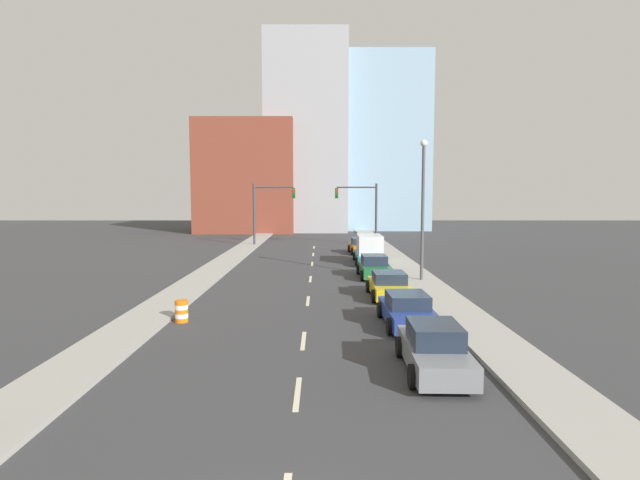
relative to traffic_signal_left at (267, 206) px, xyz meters
The scene contains 22 objects.
sidewalk_left 5.34m from the traffic_signal_left, 124.07° to the left, with size 2.30×99.92×0.16m.
sidewalk_right 13.25m from the traffic_signal_left, 12.41° to the left, with size 2.30×99.92×0.16m.
lane_stripe_at_7m 40.65m from the traffic_signal_left, 82.59° to the right, with size 0.16×2.40×0.01m, color beige.
lane_stripe_at_12m 35.71m from the traffic_signal_left, 81.54° to the right, with size 0.16×2.40×0.01m, color beige.
lane_stripe_at_19m 28.80m from the traffic_signal_left, 79.45° to the right, with size 0.16×2.40×0.01m, color beige.
lane_stripe_at_26m 22.37m from the traffic_signal_left, 76.25° to the right, with size 0.16×2.40×0.01m, color beige.
lane_stripe_at_33m 15.68m from the traffic_signal_left, 69.76° to the right, with size 0.16×2.40×0.01m, color beige.
lane_stripe_at_39m 10.39m from the traffic_signal_left, 56.50° to the right, with size 0.16×2.40×0.01m, color beige.
lane_stripe_at_46m 6.97m from the traffic_signal_left, 17.69° to the right, with size 0.16×2.40×0.01m, color beige.
building_brick_left 23.90m from the traffic_signal_left, 101.99° to the left, with size 14.00×16.00×16.08m.
building_office_center 29.14m from the traffic_signal_left, 81.98° to the left, with size 12.00×20.00×28.71m.
building_glass_right 36.20m from the traffic_signal_left, 62.56° to the left, with size 13.00×20.00×26.85m.
traffic_signal_left is the anchor object (origin of this frame).
traffic_signal_right 10.63m from the traffic_signal_left, ahead, with size 4.54×0.35×6.67m.
traffic_barrel 32.53m from the traffic_signal_left, 90.27° to the right, with size 0.56×0.56×0.95m.
street_lamp 25.55m from the traffic_signal_left, 61.36° to the right, with size 0.44×0.44×8.86m.
sedan_gray 39.66m from the traffic_signal_left, 76.23° to the right, with size 2.08×4.49×1.53m.
sedan_blue 34.40m from the traffic_signal_left, 73.84° to the right, with size 2.19×4.57×1.37m.
sedan_yellow 28.92m from the traffic_signal_left, 70.54° to the right, with size 2.21×4.43×1.36m.
sedan_green 22.93m from the traffic_signal_left, 65.34° to the right, with size 2.13×4.36×1.49m.
box_truck_teal 17.22m from the traffic_signal_left, 54.56° to the right, with size 2.49×5.74×2.28m.
sedan_orange 12.43m from the traffic_signal_left, 36.12° to the right, with size 2.16×4.36×1.47m.
Camera 1 is at (0.63, -6.21, 5.50)m, focal length 28.00 mm.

